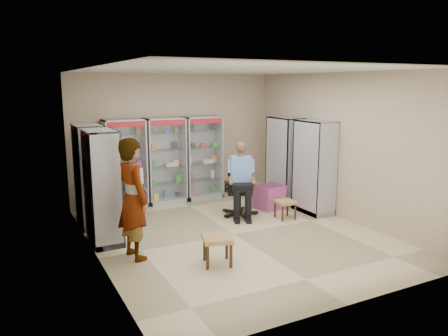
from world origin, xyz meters
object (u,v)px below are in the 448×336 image
cabinet_back_left (125,164)px  office_chair (239,188)px  seated_shopkeeper (241,182)px  wooden_chair (124,196)px  woven_stool_b (217,250)px  cabinet_left_far (90,176)px  pink_trunk (269,197)px  standing_man (133,199)px  cabinet_back_mid (165,161)px  woven_stool_a (285,209)px  cabinet_left_near (103,187)px  cabinet_right_near (314,167)px  cabinet_back_right (202,158)px  cabinet_right_far (285,159)px

cabinet_back_left → office_chair: size_ratio=1.71×
office_chair → seated_shopkeeper: (0.00, -0.05, 0.16)m
wooden_chair → woven_stool_b: size_ratio=2.10×
seated_shopkeeper → cabinet_back_left: bearing=162.3°
cabinet_left_far → pink_trunk: (3.76, -0.63, -0.73)m
woven_stool_b → standing_man: 1.56m
cabinet_back_mid → woven_stool_a: (1.77, -2.34, -0.81)m
cabinet_left_near → woven_stool_a: (3.65, -0.31, -0.81)m
seated_shopkeeper → cabinet_right_near: bearing=6.3°
cabinet_back_left → cabinet_back_right: 1.90m
cabinet_back_left → cabinet_right_near: 4.18m
cabinet_right_far → office_chair: size_ratio=1.71×
wooden_chair → cabinet_right_near: bearing=-21.6°
standing_man → cabinet_back_right: bearing=-51.1°
wooden_chair → office_chair: 2.44m
cabinet_right_near → woven_stool_a: cabinet_right_near is taller
cabinet_right_far → wooden_chair: cabinet_right_far is taller
cabinet_left_near → wooden_chair: cabinet_left_near is taller
cabinet_right_far → cabinet_left_far: same height
cabinet_left_far → office_chair: size_ratio=1.71×
cabinet_back_left → cabinet_right_far: bearing=-17.8°
woven_stool_a → cabinet_right_near: bearing=7.8°
pink_trunk → cabinet_back_left: bearing=151.2°
cabinet_back_mid → seated_shopkeeper: bearing=-59.4°
cabinet_back_mid → seated_shopkeeper: 2.05m
standing_man → cabinet_left_far: bearing=-2.3°
cabinet_back_mid → standing_man: 3.35m
cabinet_right_far → standing_man: size_ratio=1.03×
cabinet_back_mid → office_chair: cabinet_back_mid is taller
wooden_chair → cabinet_left_far: bearing=-163.6°
cabinet_right_far → seated_shopkeeper: size_ratio=1.34×
standing_man → cabinet_right_near: bearing=-90.5°
cabinet_right_far → woven_stool_a: 1.67m
cabinet_left_far → woven_stool_a: size_ratio=5.27×
standing_man → cabinet_back_left: bearing=-22.6°
wooden_chair → woven_stool_b: wooden_chair is taller
cabinet_back_left → cabinet_right_near: (3.53, -2.23, 0.00)m
pink_trunk → woven_stool_b: size_ratio=1.24×
standing_man → seated_shopkeeper: bearing=-75.7°
cabinet_left_far → seated_shopkeeper: cabinet_left_far is taller
cabinet_right_near → office_chair: cabinet_right_near is taller
cabinet_left_far → woven_stool_b: 3.27m
seated_shopkeeper → pink_trunk: 0.99m
cabinet_back_left → cabinet_right_far: (3.53, -1.13, 0.00)m
seated_shopkeeper → woven_stool_b: 2.64m
cabinet_left_near → wooden_chair: 1.56m
cabinet_back_mid → woven_stool_a: size_ratio=5.27×
cabinet_back_mid → cabinet_left_near: bearing=-132.8°
cabinet_back_mid → cabinet_right_far: (2.58, -1.13, 0.00)m
cabinet_right_near → cabinet_left_near: same height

